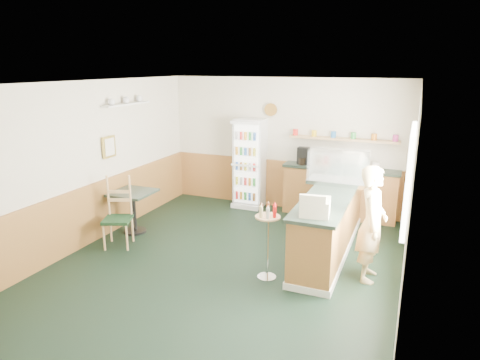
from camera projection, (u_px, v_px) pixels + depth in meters
The scene contains 13 objects.
ground at pixel (226, 264), 6.52m from camera, with size 6.00×6.00×0.00m, color black.
room_envelope at pixel (231, 156), 6.86m from camera, with size 5.04×6.02×2.72m.
service_counter at pixel (330, 224), 6.86m from camera, with size 0.68×3.01×1.01m.
back_counter at pixel (339, 190), 8.44m from camera, with size 2.24×0.42×1.69m.
drinks_fridge at pixel (249, 163), 8.97m from camera, with size 0.62×0.53×1.87m.
display_case at pixel (339, 167), 7.12m from camera, with size 0.97×0.51×0.55m.
cash_register at pixel (315, 207), 5.66m from camera, with size 0.38×0.40×0.22m, color beige.
shopkeeper at pixel (372, 224), 5.88m from camera, with size 0.55×0.39×1.64m, color tan.
condiment_stand at pixel (267, 232), 5.92m from camera, with size 0.35×0.35×1.09m.
newspaper_rack at pixel (307, 216), 6.89m from camera, with size 0.09×0.44×0.69m.
cafe_table at pixel (133, 204), 7.62m from camera, with size 0.71×0.71×0.77m.
cafe_chair at pixel (120, 210), 7.10m from camera, with size 0.57×0.57×1.17m.
dog_doorstop at pixel (302, 241), 7.05m from camera, with size 0.23×0.30×0.28m.
Camera 1 is at (2.48, -5.42, 2.94)m, focal length 32.00 mm.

